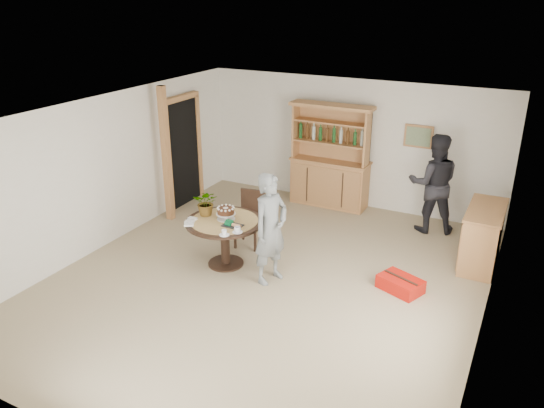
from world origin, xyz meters
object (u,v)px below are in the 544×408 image
Objects in this scene: dining_table at (225,229)px; dining_chair at (251,215)px; teen_boy at (271,229)px; adult_person at (433,183)px; red_suitcase at (400,284)px; sideboard at (483,236)px; hutch at (330,172)px.

dining_chair reaches higher than dining_table.
teen_boy is 3.35m from adult_person.
red_suitcase is (0.09, -2.29, -0.79)m from adult_person.
dining_table is at bearing -147.66° from red_suitcase.
teen_boy reaches higher than dining_table.
sideboard is 3.71m from dining_chair.
teen_boy is at bearing -6.71° from dining_table.
teen_boy is 2.04m from red_suitcase.
dining_chair is (-0.01, 0.83, -0.07)m from dining_table.
hutch reaches higher than adult_person.
sideboard reaches higher than dining_table.
dining_table is 3.79m from adult_person.
dining_table is at bearing 100.14° from teen_boy.
dining_chair is at bearing -165.35° from red_suitcase.
dining_table is 0.89m from teen_boy.
adult_person is (1.72, 2.87, 0.05)m from teen_boy.
hutch is 3.29m from sideboard.
sideboard is at bearing -37.24° from teen_boy.
sideboard is (3.04, -1.24, -0.22)m from hutch.
dining_chair is 1.34× the size of red_suitcase.
hutch reaches higher than red_suitcase.
hutch is 2.34m from dining_chair.
sideboard is 3.36m from teen_boy.
sideboard is at bearing -22.21° from hutch.
dining_table is at bearing 28.04° from adult_person.
adult_person reaches higher than teen_boy.
hutch is at bearing 157.79° from sideboard.
hutch is 3.14m from dining_table.
adult_person reaches higher than dining_table.
sideboard is 1.41m from adult_person.
hutch is 2.89× the size of red_suitcase.
adult_person is (2.05, -0.33, 0.20)m from hutch.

